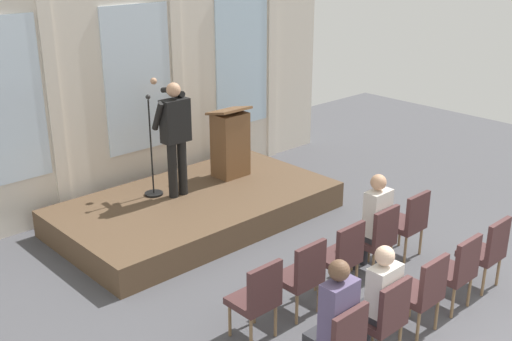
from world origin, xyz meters
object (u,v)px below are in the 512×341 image
at_px(chair_r0_c4, 409,220).
at_px(chair_r0_c2, 342,254).
at_px(chair_r0_c1, 303,274).
at_px(chair_r1_c4, 487,249).
at_px(mic_stand, 153,174).
at_px(chair_r0_c0, 258,296).
at_px(chair_r1_c1, 384,315).
at_px(speaker, 175,131).
at_px(audience_r0_c3, 374,219).
at_px(audience_r1_c1, 379,296).
at_px(chair_r1_c2, 423,290).
at_px(chair_r1_c3, 457,268).
at_px(audience_r1_c0, 334,319).
at_px(chair_r0_c3, 378,236).
at_px(lectern, 230,143).

bearing_deg(chair_r0_c4, chair_r0_c2, 180.00).
bearing_deg(chair_r0_c1, chair_r1_c4, -28.28).
xyz_separation_m(mic_stand, chair_r0_c0, (-0.95, -3.33, -0.21)).
height_order(chair_r0_c2, chair_r1_c1, same).
relative_size(speaker, audience_r0_c3, 1.28).
relative_size(chair_r0_c2, chair_r1_c1, 1.00).
distance_m(audience_r1_c1, chair_r1_c2, 0.72).
distance_m(chair_r1_c1, chair_r1_c3, 1.39).
xyz_separation_m(audience_r0_c3, chair_r1_c3, (0.00, -1.20, -0.22)).
relative_size(audience_r1_c0, audience_r1_c1, 1.08).
xyz_separation_m(chair_r0_c3, audience_r1_c1, (-1.39, -1.04, 0.18)).
height_order(mic_stand, chair_r0_c2, mic_stand).
height_order(speaker, mic_stand, speaker).
xyz_separation_m(audience_r0_c3, chair_r1_c1, (-1.39, -1.20, -0.22)).
bearing_deg(chair_r0_c3, mic_stand, 108.71).
height_order(mic_stand, chair_r1_c2, mic_stand).
bearing_deg(mic_stand, chair_r1_c1, -93.33).
relative_size(chair_r0_c0, chair_r1_c1, 1.00).
bearing_deg(audience_r1_c1, audience_r1_c0, -179.55).
bearing_deg(mic_stand, speaker, -44.66).
relative_size(chair_r0_c4, audience_r1_c0, 0.68).
relative_size(audience_r1_c1, chair_r1_c3, 1.36).
distance_m(lectern, audience_r0_c3, 3.11).
bearing_deg(chair_r1_c4, chair_r0_c3, 121.78).
bearing_deg(audience_r1_c0, chair_r0_c0, 90.00).
xyz_separation_m(lectern, audience_r0_c3, (-0.27, -3.09, -0.21)).
relative_size(audience_r0_c3, chair_r1_c2, 1.44).
relative_size(lectern, chair_r1_c2, 1.23).
bearing_deg(audience_r0_c3, chair_r1_c3, -90.00).
distance_m(mic_stand, chair_r1_c4, 4.82).
xyz_separation_m(speaker, mic_stand, (-0.26, 0.26, -0.67)).
xyz_separation_m(chair_r0_c4, chair_r1_c3, (-0.69, -1.12, 0.00)).
distance_m(chair_r0_c2, chair_r1_c2, 1.12).
xyz_separation_m(speaker, audience_r1_c1, (-0.52, -4.11, -0.70)).
height_order(audience_r1_c1, chair_r1_c2, audience_r1_c1).
bearing_deg(chair_r1_c4, chair_r0_c0, 158.02).
bearing_deg(chair_r0_c1, audience_r1_c1, -90.00).
xyz_separation_m(chair_r0_c3, chair_r1_c1, (-1.39, -1.12, 0.00)).
bearing_deg(chair_r0_c2, chair_r0_c4, 0.00).
xyz_separation_m(audience_r0_c3, audience_r1_c1, (-1.39, -1.12, -0.04)).
height_order(audience_r1_c1, chair_r1_c3, audience_r1_c1).
bearing_deg(audience_r0_c3, audience_r1_c1, -141.19).
xyz_separation_m(speaker, lectern, (1.14, 0.09, -0.46)).
relative_size(chair_r0_c2, chair_r1_c2, 1.00).
relative_size(speaker, audience_r1_c0, 1.25).
height_order(speaker, chair_r0_c0, speaker).
bearing_deg(chair_r1_c2, lectern, 77.34).
xyz_separation_m(chair_r0_c0, chair_r0_c2, (1.39, 0.00, 0.00)).
bearing_deg(chair_r0_c4, chair_r0_c0, 180.00).
distance_m(chair_r0_c2, audience_r1_c1, 1.26).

